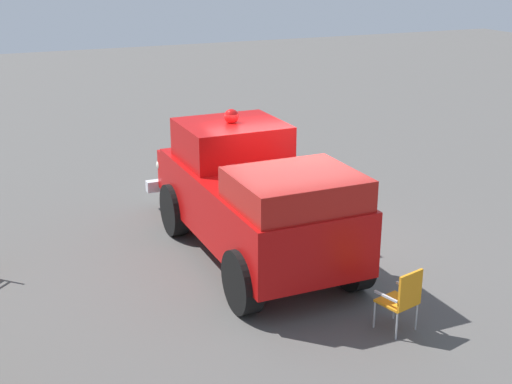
% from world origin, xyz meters
% --- Properties ---
extents(ground_plane, '(60.00, 60.00, 0.00)m').
position_xyz_m(ground_plane, '(0.00, 0.00, 0.00)').
color(ground_plane, '#514F4C').
extents(vintage_fire_truck, '(2.37, 5.97, 2.59)m').
position_xyz_m(vintage_fire_truck, '(-0.74, 0.17, 1.20)').
color(vintage_fire_truck, black).
rests_on(vintage_fire_truck, ground).
extents(lawn_chair_spare, '(0.61, 0.61, 1.02)m').
position_xyz_m(lawn_chair_spare, '(0.21, -3.35, 0.59)').
color(lawn_chair_spare, '#B7BABF').
rests_on(lawn_chair_spare, ground).
extents(traffic_cone, '(0.40, 0.40, 0.64)m').
position_xyz_m(traffic_cone, '(0.25, 3.19, 0.31)').
color(traffic_cone, orange).
rests_on(traffic_cone, ground).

